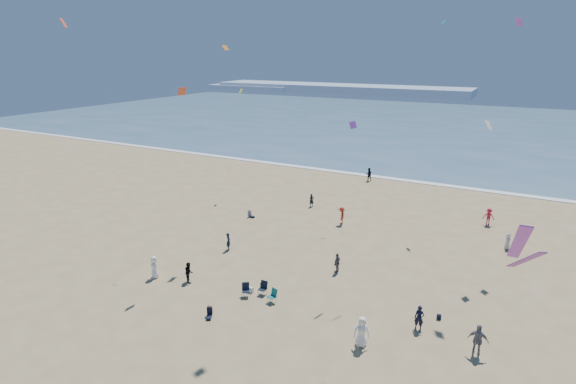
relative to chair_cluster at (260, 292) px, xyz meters
The scene contains 11 objects.
ocean 85.09m from the chair_cluster, 89.15° to the left, with size 220.00×100.00×0.06m, color #476B84.
surf_line 35.11m from the chair_cluster, 87.94° to the left, with size 220.00×1.20×0.08m, color white.
headland_far 170.52m from the chair_cluster, 110.15° to the left, with size 110.00×20.00×3.20m, color #7A8EA8.
headland_near 183.85m from the chair_cluster, 122.48° to the left, with size 40.00×14.00×2.00m, color #7A8EA8.
standing_flyers 9.17m from the chair_cluster, 52.95° to the left, with size 32.00×52.09×1.94m.
seated_group 6.07m from the chair_cluster, 63.55° to the right, with size 20.61×30.00×0.84m.
chair_cluster is the anchor object (origin of this frame).
white_tote 1.09m from the chair_cluster, 160.45° to the left, with size 0.35×0.20×0.40m, color silver.
black_backpack 1.47m from the chair_cluster, 113.36° to the left, with size 0.30×0.22×0.38m, color black.
navy_bag 12.10m from the chair_cluster, 15.35° to the left, with size 0.28×0.18×0.34m, color black.
kites_aloft 17.58m from the chair_cluster, 14.08° to the left, with size 41.44×36.50×31.06m.
Camera 1 is at (13.64, -13.91, 16.63)m, focal length 28.00 mm.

